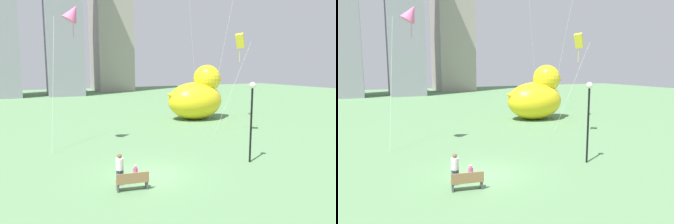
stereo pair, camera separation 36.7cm
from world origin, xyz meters
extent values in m
plane|color=#5A8656|center=(0.00, 0.00, 0.00)|extent=(140.00, 140.00, 0.00)
cube|color=olive|center=(-1.52, -1.65, 0.42)|extent=(1.59, 0.66, 0.06)
cube|color=olive|center=(-1.55, -1.85, 0.68)|extent=(1.53, 0.28, 0.45)
cube|color=#47474C|center=(-2.20, -1.56, 0.20)|extent=(0.13, 0.38, 0.39)
cube|color=#47474C|center=(-0.84, -1.75, 0.20)|extent=(0.13, 0.38, 0.39)
cylinder|color=#38476B|center=(-1.97, -0.81, 0.39)|extent=(0.18, 0.18, 0.78)
cylinder|color=#38476B|center=(-1.77, -0.81, 0.39)|extent=(0.18, 0.18, 0.78)
cylinder|color=white|center=(-1.87, -0.81, 1.07)|extent=(0.39, 0.39, 0.59)
sphere|color=brown|center=(-1.87, -0.81, 1.48)|extent=(0.23, 0.23, 0.23)
cylinder|color=silver|center=(-1.16, -0.90, 0.23)|extent=(0.11, 0.11, 0.47)
cylinder|color=silver|center=(-1.04, -0.90, 0.23)|extent=(0.11, 0.11, 0.47)
cylinder|color=#D85999|center=(-1.10, -0.90, 0.64)|extent=(0.23, 0.23, 0.35)
sphere|color=#D8AD8C|center=(-1.10, -0.90, 0.89)|extent=(0.14, 0.14, 0.14)
ellipsoid|color=yellow|center=(11.26, 14.62, 2.04)|extent=(6.26, 4.63, 4.08)
sphere|color=yellow|center=(12.76, 14.62, 4.45)|extent=(3.05, 3.05, 3.05)
cone|color=orange|center=(14.13, 14.62, 4.30)|extent=(1.37, 1.37, 1.37)
cone|color=yellow|center=(8.54, 14.62, 2.72)|extent=(1.87, 1.63, 1.97)
cylinder|color=black|center=(6.38, -0.55, 2.27)|extent=(0.12, 0.12, 4.55)
sphere|color=#EAEACC|center=(6.38, -0.55, 4.70)|extent=(0.38, 0.38, 0.38)
cube|color=#9E938C|center=(14.00, 60.08, 20.15)|extent=(8.19, 11.26, 40.30)
cylinder|color=silver|center=(10.81, 7.26, 3.94)|extent=(2.87, 0.98, 7.88)
cube|color=yellow|center=(10.33, 5.83, 7.87)|extent=(1.13, 0.98, 1.30)
cylinder|color=yellow|center=(10.33, 5.83, 6.97)|extent=(0.04, 0.04, 1.60)
cylinder|color=silver|center=(13.18, 12.07, 8.13)|extent=(1.92, 2.28, 16.26)
cylinder|color=silver|center=(13.56, 19.66, 9.83)|extent=(2.86, 1.56, 19.66)
cylinder|color=silver|center=(-3.99, 8.10, 4.72)|extent=(0.88, 2.97, 9.44)
cone|color=pink|center=(-2.52, 7.67, 9.44)|extent=(1.58, 1.23, 1.48)
cylinder|color=pink|center=(-2.52, 7.67, 8.54)|extent=(0.04, 0.04, 1.60)
camera|label=1|loc=(-5.96, -15.13, 5.80)|focal=33.34mm
camera|label=2|loc=(-5.63, -15.29, 5.80)|focal=33.34mm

